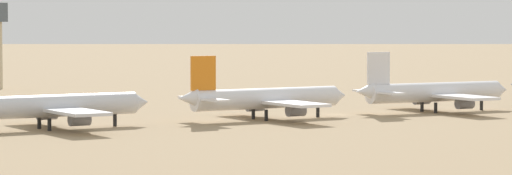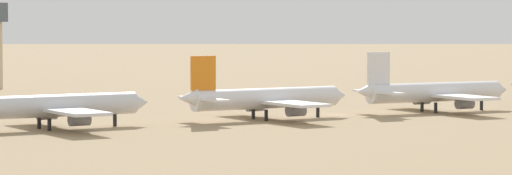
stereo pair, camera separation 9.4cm
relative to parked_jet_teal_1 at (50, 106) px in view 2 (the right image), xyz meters
The scene contains 4 objects.
ground 64.36m from the parked_jet_teal_1, ahead, with size 4000.00×4000.00×0.00m, color #9E8460.
parked_jet_teal_1 is the anchor object (origin of this frame).
parked_jet_orange_2 44.26m from the parked_jet_teal_1, ahead, with size 39.06×32.81×12.91m.
parked_jet_white_3 85.65m from the parked_jet_teal_1, ahead, with size 39.58×33.15×13.10m.
Camera 2 is at (-135.97, -212.54, 19.73)m, focal length 84.77 mm.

